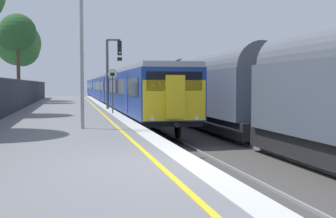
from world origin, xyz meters
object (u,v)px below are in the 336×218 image
object	(u,v)px
background_tree_back	(19,45)
signal_gantry	(111,65)
platform_lamp_mid	(82,39)
commuter_train_at_platform	(110,88)
speed_limit_sign	(112,85)
background_tree_left	(16,34)
freight_train_adjacent_track	(218,88)

from	to	relation	value
background_tree_back	signal_gantry	bearing A→B (deg)	-65.16
platform_lamp_mid	commuter_train_at_platform	bearing A→B (deg)	82.95
signal_gantry	speed_limit_sign	size ratio (longest dim) A/B	1.87
signal_gantry	background_tree_left	xyz separation A→B (m)	(-7.64, 12.29, 3.35)
freight_train_adjacent_track	background_tree_back	xyz separation A→B (m)	(-13.34, 23.49, 4.27)
signal_gantry	platform_lamp_mid	size ratio (longest dim) A/B	0.83
commuter_train_at_platform	speed_limit_sign	size ratio (longest dim) A/B	23.46
background_tree_back	freight_train_adjacent_track	bearing A→B (deg)	-60.40
signal_gantry	commuter_train_at_platform	bearing A→B (deg)	85.21
freight_train_adjacent_track	background_tree_left	size ratio (longest dim) A/B	4.88
background_tree_left	background_tree_back	distance (m)	4.76
background_tree_left	freight_train_adjacent_track	bearing A→B (deg)	-55.07
freight_train_adjacent_track	background_tree_back	world-z (taller)	background_tree_back
background_tree_left	platform_lamp_mid	bearing A→B (deg)	-78.20
speed_limit_sign	background_tree_left	bearing A→B (deg)	113.11
commuter_train_at_platform	platform_lamp_mid	bearing A→B (deg)	-97.05
speed_limit_sign	platform_lamp_mid	bearing A→B (deg)	-103.00
signal_gantry	platform_lamp_mid	bearing A→B (deg)	-100.02
signal_gantry	platform_lamp_mid	xyz separation A→B (m)	(-2.33, -13.16, 0.39)
signal_gantry	speed_limit_sign	bearing A→B (deg)	-94.58
signal_gantry	background_tree_left	bearing A→B (deg)	121.88
speed_limit_sign	background_tree_left	xyz separation A→B (m)	(-7.26, 17.02, 4.71)
background_tree_left	background_tree_back	bearing A→B (deg)	92.80
speed_limit_sign	commuter_train_at_platform	bearing A→B (deg)	85.26
freight_train_adjacent_track	commuter_train_at_platform	bearing A→B (deg)	99.47
commuter_train_at_platform	background_tree_left	bearing A→B (deg)	-150.16
freight_train_adjacent_track	background_tree_left	world-z (taller)	background_tree_left
platform_lamp_mid	freight_train_adjacent_track	bearing A→B (deg)	40.56
background_tree_left	background_tree_back	xyz separation A→B (m)	(-0.23, 4.72, -0.60)
platform_lamp_mid	background_tree_back	distance (m)	30.76
commuter_train_at_platform	background_tree_back	world-z (taller)	background_tree_back
background_tree_back	commuter_train_at_platform	bearing A→B (deg)	3.09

